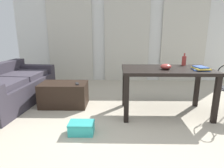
{
  "coord_description": "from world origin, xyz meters",
  "views": [
    {
      "loc": [
        -0.29,
        -1.74,
        1.3
      ],
      "look_at": [
        -0.36,
        1.62,
        0.42
      ],
      "focal_mm": 31.39,
      "sensor_mm": 36.0,
      "label": 1
    }
  ],
  "objects": [
    {
      "name": "curtains",
      "position": [
        0.0,
        3.64,
        1.08
      ],
      "size": [
        4.24,
        0.03,
        2.15
      ],
      "color": "beige",
      "rests_on": "ground"
    },
    {
      "name": "couch",
      "position": [
        -2.28,
        1.74,
        0.29
      ],
      "size": [
        1.1,
        2.03,
        0.72
      ],
      "color": "#38333D",
      "rests_on": "ground"
    },
    {
      "name": "bottle_near",
      "position": [
        0.88,
        1.62,
        0.84
      ],
      "size": [
        0.07,
        0.07,
        0.21
      ],
      "color": "#99332D",
      "rests_on": "craft_table"
    },
    {
      "name": "book_stack",
      "position": [
        0.98,
        1.18,
        0.78
      ],
      "size": [
        0.25,
        0.26,
        0.05
      ],
      "color": "#33519E",
      "rests_on": "craft_table"
    },
    {
      "name": "coffee_table",
      "position": [
        -1.23,
        1.63,
        0.21
      ],
      "size": [
        0.82,
        0.5,
        0.43
      ],
      "color": "black",
      "rests_on": "ground"
    },
    {
      "name": "craft_table",
      "position": [
        0.52,
        1.31,
        0.66
      ],
      "size": [
        1.4,
        0.79,
        0.76
      ],
      "color": "black",
      "rests_on": "ground"
    },
    {
      "name": "ground_plane",
      "position": [
        0.0,
        1.46,
        0.0
      ],
      "size": [
        8.93,
        8.93,
        0.0
      ],
      "primitive_type": "plane",
      "color": "#B2A893"
    },
    {
      "name": "bowl",
      "position": [
        0.48,
        1.24,
        0.8
      ],
      "size": [
        0.16,
        0.16,
        0.08
      ],
      "primitive_type": "ellipsoid",
      "color": "#9E3833",
      "rests_on": "craft_table"
    },
    {
      "name": "tv_remote_primary",
      "position": [
        -0.96,
        1.56,
        0.44
      ],
      "size": [
        0.08,
        0.15,
        0.02
      ],
      "primitive_type": "cube",
      "rotation": [
        0.0,
        0.0,
        0.25
      ],
      "color": "#232326",
      "rests_on": "coffee_table"
    },
    {
      "name": "shoebox",
      "position": [
        -0.74,
        0.61,
        0.08
      ],
      "size": [
        0.33,
        0.23,
        0.16
      ],
      "color": "#33B2AD",
      "rests_on": "ground"
    },
    {
      "name": "wall_back",
      "position": [
        0.0,
        3.72,
        1.21
      ],
      "size": [
        5.96,
        0.1,
        2.43
      ],
      "primitive_type": "cube",
      "color": "silver",
      "rests_on": "ground"
    }
  ]
}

